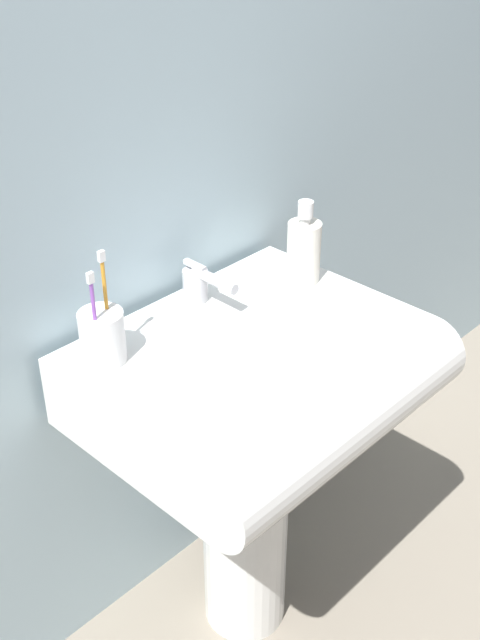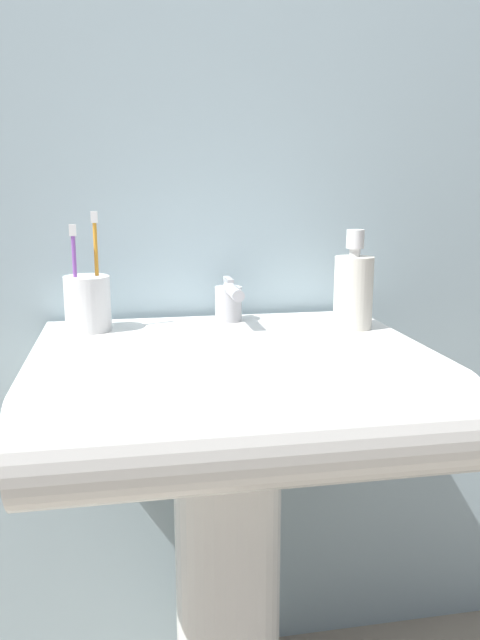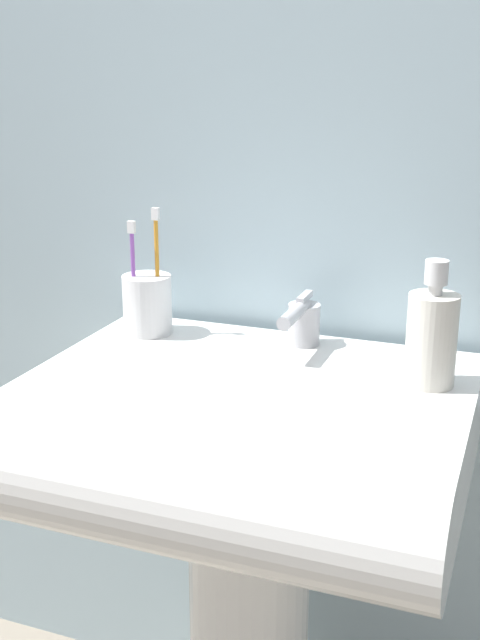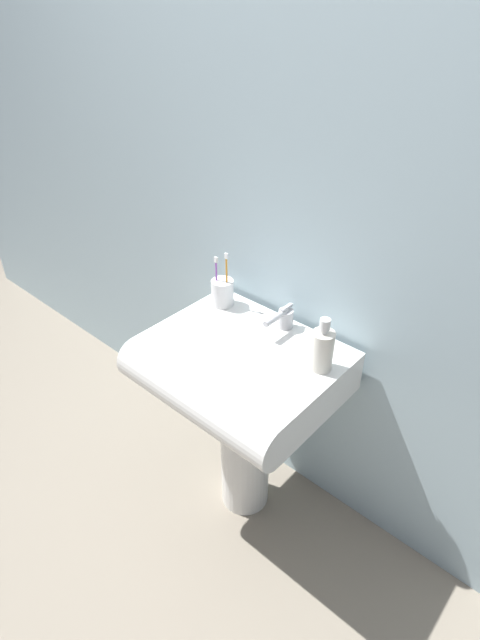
% 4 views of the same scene
% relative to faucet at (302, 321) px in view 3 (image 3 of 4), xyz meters
% --- Properties ---
extents(wall_back, '(5.00, 0.05, 2.40)m').
position_rel_faucet_xyz_m(wall_back, '(-0.03, 0.11, 0.37)').
color(wall_back, '#9EB7C1').
rests_on(wall_back, ground).
extents(sink_basin, '(0.63, 0.52, 0.15)m').
position_rel_faucet_xyz_m(sink_basin, '(-0.03, -0.21, -0.12)').
color(sink_basin, white).
rests_on(sink_basin, sink_pedestal).
extents(faucet, '(0.05, 0.14, 0.08)m').
position_rel_faucet_xyz_m(faucet, '(0.00, 0.00, 0.00)').
color(faucet, '#B7B7BC').
rests_on(faucet, sink_basin).
extents(toothbrush_cup, '(0.08, 0.08, 0.21)m').
position_rel_faucet_xyz_m(toothbrush_cup, '(-0.26, -0.02, 0.01)').
color(toothbrush_cup, white).
rests_on(toothbrush_cup, sink_basin).
extents(soap_bottle, '(0.07, 0.07, 0.18)m').
position_rel_faucet_xyz_m(soap_bottle, '(0.21, -0.09, 0.03)').
color(soap_bottle, silver).
rests_on(soap_bottle, sink_basin).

